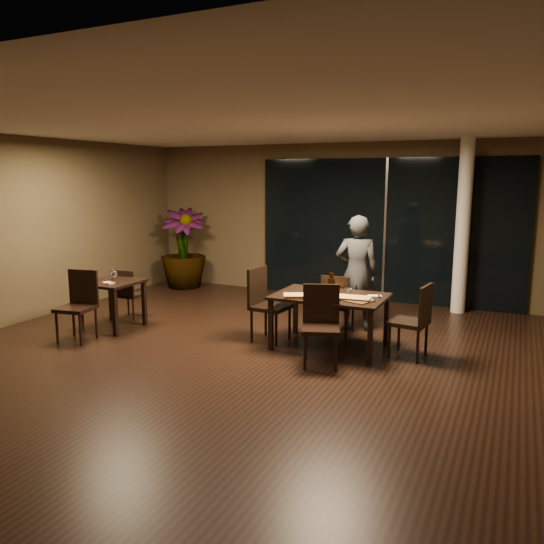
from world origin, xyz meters
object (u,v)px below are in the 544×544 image
at_px(chair_main_left, 265,300).
at_px(chair_side_near, 79,301).
at_px(chair_main_far, 337,302).
at_px(chair_side_far, 127,292).
at_px(bottle_b, 332,284).
at_px(bottle_a, 330,283).
at_px(bottle_c, 332,283).
at_px(chair_main_right, 416,317).
at_px(diner, 357,273).
at_px(side_table, 112,289).
at_px(main_table, 330,300).
at_px(potted_plant, 183,248).
at_px(chair_main_near, 321,320).

distance_m(chair_main_left, chair_side_near, 2.70).
distance_m(chair_main_far, chair_side_far, 3.49).
height_order(chair_main_left, bottle_b, chair_main_left).
distance_m(chair_side_far, bottle_a, 3.54).
relative_size(chair_main_far, bottle_c, 3.20).
bearing_deg(bottle_a, chair_side_near, -160.13).
distance_m(chair_main_right, diner, 1.50).
distance_m(chair_main_right, bottle_c, 1.23).
xyz_separation_m(side_table, chair_side_far, (-0.13, 0.50, -0.15)).
distance_m(side_table, bottle_c, 3.44).
bearing_deg(chair_main_right, chair_main_left, -79.75).
relative_size(side_table, diner, 0.45).
distance_m(chair_main_far, bottle_a, 0.67).
distance_m(bottle_a, bottle_c, 0.07).
xyz_separation_m(chair_side_near, bottle_c, (3.40, 1.30, 0.33)).
bearing_deg(bottle_c, chair_main_left, -168.28).
xyz_separation_m(side_table, chair_main_far, (3.31, 1.11, -0.11)).
bearing_deg(side_table, chair_side_far, 104.85).
relative_size(main_table, bottle_c, 5.22).
xyz_separation_m(main_table, potted_plant, (-4.19, 2.60, 0.17)).
height_order(side_table, chair_main_near, chair_main_near).
distance_m(side_table, chair_main_near, 3.51).
bearing_deg(chair_main_right, main_table, -79.80).
relative_size(chair_side_near, bottle_b, 3.31).
relative_size(chair_main_near, chair_side_far, 1.19).
relative_size(main_table, side_table, 1.88).
bearing_deg(bottle_c, chair_main_right, -3.92).
height_order(chair_main_left, bottle_c, chair_main_left).
bearing_deg(chair_main_near, side_table, 158.06).
bearing_deg(bottle_a, bottle_b, -45.44).
distance_m(potted_plant, bottle_c, 4.84).
bearing_deg(chair_side_near, side_table, 77.89).
height_order(chair_main_far, diner, diner).
bearing_deg(diner, main_table, 72.58).
distance_m(main_table, potted_plant, 4.93).
height_order(chair_main_right, diner, diner).
relative_size(chair_side_far, chair_side_near, 0.83).
xyz_separation_m(chair_main_far, chair_side_far, (-3.44, -0.61, -0.04)).
height_order(chair_main_right, chair_side_far, chair_main_right).
distance_m(main_table, chair_side_near, 3.62).
xyz_separation_m(main_table, chair_main_left, (-0.97, -0.05, -0.08)).
height_order(main_table, chair_main_far, chair_main_far).
xyz_separation_m(chair_side_far, diner, (3.60, 1.04, 0.42)).
distance_m(chair_main_left, bottle_c, 1.00).
bearing_deg(bottle_c, bottle_a, -87.19).
distance_m(bottle_b, bottle_c, 0.13).
bearing_deg(chair_main_near, diner, 71.41).
height_order(potted_plant, bottle_b, potted_plant).
height_order(chair_main_far, potted_plant, potted_plant).
distance_m(chair_main_far, chair_main_near, 1.26).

